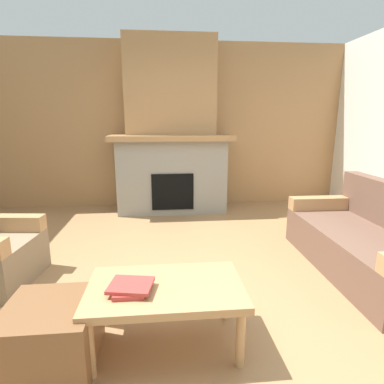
# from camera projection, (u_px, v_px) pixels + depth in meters

# --- Properties ---
(ground) EXTENTS (9.00, 9.00, 0.00)m
(ground) POSITION_uv_depth(u_px,v_px,m) (183.00, 293.00, 2.69)
(ground) COLOR #9E754C
(wall_back_wood_panel) EXTENTS (6.00, 0.12, 2.70)m
(wall_back_wood_panel) POSITION_uv_depth(u_px,v_px,m) (170.00, 126.00, 5.29)
(wall_back_wood_panel) COLOR #A87A4C
(wall_back_wood_panel) RESTS_ON ground
(fireplace) EXTENTS (1.90, 0.82, 2.70)m
(fireplace) POSITION_uv_depth(u_px,v_px,m) (171.00, 139.00, 4.97)
(fireplace) COLOR gray
(fireplace) RESTS_ON ground
(couch) EXTENTS (0.86, 1.81, 0.85)m
(couch) POSITION_uv_depth(u_px,v_px,m) (370.00, 244.00, 3.03)
(couch) COLOR brown
(couch) RESTS_ON ground
(coffee_table) EXTENTS (1.00, 0.60, 0.43)m
(coffee_table) POSITION_uv_depth(u_px,v_px,m) (166.00, 293.00, 2.01)
(coffee_table) COLOR tan
(coffee_table) RESTS_ON ground
(ottoman) EXTENTS (0.52, 0.52, 0.40)m
(ottoman) POSITION_uv_depth(u_px,v_px,m) (52.00, 335.00, 1.88)
(ottoman) COLOR brown
(ottoman) RESTS_ON ground
(book_stack_near_edge) EXTENTS (0.29, 0.25, 0.05)m
(book_stack_near_edge) POSITION_uv_depth(u_px,v_px,m) (130.00, 287.00, 1.92)
(book_stack_near_edge) COLOR #B23833
(book_stack_near_edge) RESTS_ON coffee_table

